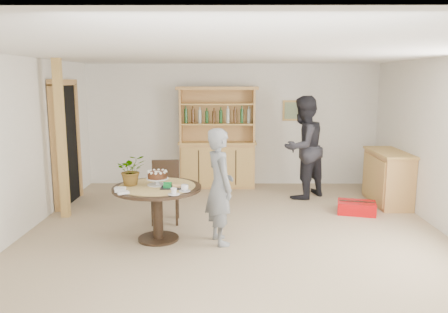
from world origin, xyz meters
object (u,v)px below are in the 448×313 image
Objects in this scene: dining_chair at (165,187)px; sideboard at (388,177)px; hutch at (217,154)px; red_suitcase at (356,208)px; teen_boy at (220,186)px; adult_person at (303,147)px; dining_table at (157,197)px.

sideboard is at bearing 10.50° from dining_chair.
hutch is 3.29m from sideboard.
red_suitcase is at bearing 2.89° from dining_chair.
dining_chair is at bearing 23.08° from teen_boy.
dining_chair is at bearing -11.66° from adult_person.
teen_boy is 0.82× the size of adult_person.
dining_table is at bearing -103.88° from hutch.
sideboard is 3.93m from dining_chair.
red_suitcase is (3.09, 0.38, -0.43)m from dining_chair.
sideboard reaches higher than dining_table.
sideboard is 1.01m from red_suitcase.
adult_person is 1.51m from red_suitcase.
dining_chair reaches higher than red_suitcase.
dining_chair is 1.29m from teen_boy.
dining_chair is at bearing 90.39° from dining_table.
sideboard is 3.53m from teen_boy.
adult_person is at bearing 43.30° from dining_table.
hutch reaches higher than dining_chair.
teen_boy is at bearing 14.98° from adult_person.
hutch reaches higher than red_suitcase.
teen_boy is (0.09, -3.16, 0.09)m from hutch.
dining_table is at bearing 1.20° from adult_person.
adult_person reaches higher than red_suitcase.
red_suitcase is at bearing -79.23° from teen_boy.
red_suitcase is (-0.71, -0.61, -0.37)m from sideboard.
teen_boy is at bearing -146.96° from sideboard.
sideboard is 1.33× the size of dining_chair.
hutch is 1.08× the size of adult_person.
dining_chair is (-3.80, -0.99, 0.06)m from sideboard.
dining_table is 0.77× the size of teen_boy.
adult_person is (2.35, 1.38, 0.41)m from dining_chair.
dining_table is at bearing -144.22° from red_suitcase.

